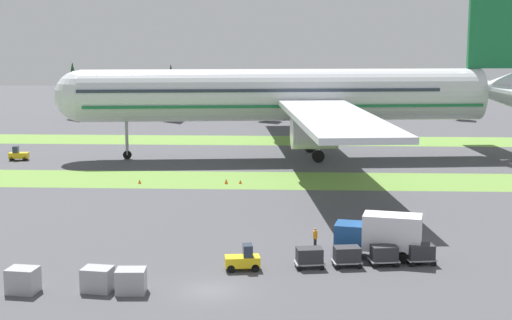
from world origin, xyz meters
The scene contains 20 objects.
ground_plane centered at (0.00, 0.00, 0.00)m, with size 400.00×400.00×0.00m, color #47474C.
grass_strip_near centered at (0.00, 39.84, 0.00)m, with size 320.00×11.09×0.01m, color olive.
grass_strip_far centered at (0.00, 74.01, 0.00)m, with size 320.00×11.09×0.01m, color olive.
airliner centered at (6.35, 57.14, 8.94)m, with size 67.44×83.31×24.91m.
baggage_tug centered at (2.00, 4.67, 0.81)m, with size 2.77×1.69×1.97m.
cargo_dolly_lead centered at (6.96, 5.45, 0.92)m, with size 2.41×1.82×1.55m.
cargo_dolly_second centered at (9.83, 5.90, 0.92)m, with size 2.41×1.82×1.55m.
cargo_dolly_third centered at (12.69, 6.35, 0.92)m, with size 2.41×1.82×1.55m.
cargo_dolly_fourth centered at (15.56, 6.80, 0.92)m, with size 2.41×1.82×1.55m.
catering_truck centered at (12.60, 8.23, 1.95)m, with size 7.28×3.69×3.58m.
pushback_tractor centered at (-32.42, 52.86, 0.81)m, with size 2.73×1.58×1.97m.
ground_crew_marshaller centered at (14.57, 10.32, 0.95)m, with size 0.36×0.55×1.74m.
ground_crew_loader centered at (7.57, 10.75, 0.95)m, with size 0.36×0.55×1.74m.
uld_container_0 centered at (-12.81, -0.99, 0.87)m, with size 2.00×1.60×1.74m, color #A3A3A8.
uld_container_1 centered at (-5.38, -0.74, 0.84)m, with size 2.00×1.60×1.68m, color #A3A3A8.
uld_container_2 centered at (-7.77, -0.46, 0.83)m, with size 2.00×1.60×1.66m, color #A3A3A8.
taxiway_marker_0 centered at (-0.40, 37.68, 0.23)m, with size 0.44×0.44×0.45m, color orange.
taxiway_marker_1 centered at (-2.06, 37.43, 0.31)m, with size 0.44×0.44×0.62m, color orange.
taxiway_marker_2 centered at (-12.28, 37.15, 0.25)m, with size 0.44×0.44×0.49m, color orange.
distant_tree_line centered at (13.04, 103.57, 6.87)m, with size 170.47×10.50×11.91m.
Camera 1 is at (5.45, -50.45, 17.69)m, focal length 53.59 mm.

